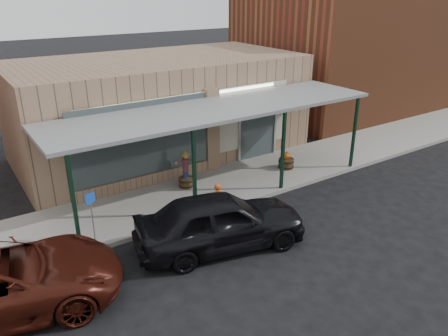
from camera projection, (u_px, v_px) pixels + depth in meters
ground at (282, 231)px, 13.38m from camera, size 120.00×120.00×0.00m
sidewalk at (218, 187)px, 16.11m from camera, size 40.00×3.20×0.15m
storefront at (160, 108)px, 18.84m from camera, size 12.00×6.25×4.20m
awning at (218, 110)px, 14.95m from camera, size 12.00×3.00×3.04m
block_buildings_near at (188, 61)px, 20.02m from camera, size 61.00×8.00×8.00m
barrel_scarecrow at (186, 175)px, 15.81m from camera, size 0.79×0.70×1.37m
barrel_pumpkin at (286, 162)px, 17.54m from camera, size 0.68×0.68×0.71m
handicap_sign at (91, 210)px, 12.23m from camera, size 0.30×0.12×1.52m
parked_sedan at (220, 221)px, 12.28m from camera, size 5.14×2.97×1.65m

